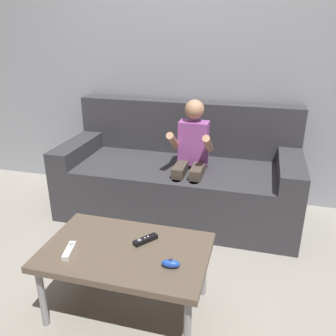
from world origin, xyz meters
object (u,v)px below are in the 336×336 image
at_px(game_remote_white_far_corner, 69,251).
at_px(nunchuk_blue, 171,264).
at_px(couch, 179,177).
at_px(game_remote_black_near_edge, 145,240).
at_px(coffee_table, 126,255).
at_px(person_seated_on_couch, 191,156).

bearing_deg(game_remote_white_far_corner, nunchuk_blue, 2.40).
relative_size(couch, nunchuk_blue, 19.89).
bearing_deg(game_remote_white_far_corner, game_remote_black_near_edge, 29.35).
bearing_deg(game_remote_black_near_edge, couch, 93.79).
relative_size(couch, game_remote_white_far_corner, 13.00).
relative_size(nunchuk_blue, game_remote_white_far_corner, 0.65).
xyz_separation_m(couch, game_remote_black_near_edge, (0.07, -1.09, 0.10)).
bearing_deg(game_remote_black_near_edge, game_remote_white_far_corner, -150.65).
bearing_deg(coffee_table, nunchuk_blue, -17.38).
xyz_separation_m(coffee_table, game_remote_black_near_edge, (0.08, 0.09, 0.05)).
bearing_deg(game_remote_white_far_corner, coffee_table, 21.59).
distance_m(coffee_table, nunchuk_blue, 0.28).
relative_size(person_seated_on_couch, nunchuk_blue, 10.22).
bearing_deg(person_seated_on_couch, game_remote_black_near_edge, -93.58).
xyz_separation_m(person_seated_on_couch, game_remote_black_near_edge, (-0.06, -0.91, -0.15)).
bearing_deg(coffee_table, game_remote_white_far_corner, -158.41).
distance_m(person_seated_on_couch, coffee_table, 1.03).
relative_size(couch, game_remote_black_near_edge, 14.07).
height_order(couch, person_seated_on_couch, person_seated_on_couch).
relative_size(coffee_table, nunchuk_blue, 9.07).
height_order(person_seated_on_couch, coffee_table, person_seated_on_couch).
relative_size(person_seated_on_couch, game_remote_white_far_corner, 6.68).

